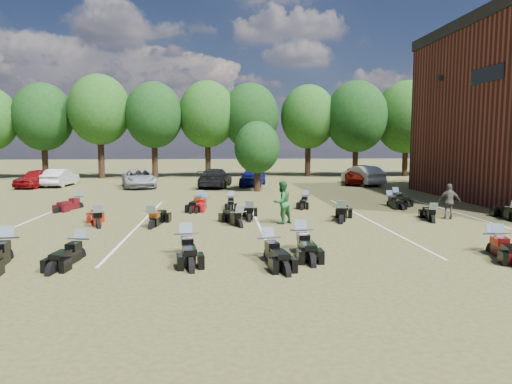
{
  "coord_description": "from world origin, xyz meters",
  "views": [
    {
      "loc": [
        -4.58,
        -16.52,
        3.43
      ],
      "look_at": [
        -2.98,
        4.0,
        1.2
      ],
      "focal_mm": 32.0,
      "sensor_mm": 36.0,
      "label": 1
    }
  ],
  "objects": [
    {
      "name": "ground",
      "position": [
        0.0,
        0.0,
        0.0
      ],
      "size": [
        160.0,
        160.0,
        0.0
      ],
      "primitive_type": "plane",
      "color": "brown",
      "rests_on": "ground"
    },
    {
      "name": "car_0",
      "position": [
        -18.64,
        19.56,
        0.71
      ],
      "size": [
        2.56,
        4.46,
        1.43
      ],
      "primitive_type": "imported",
      "rotation": [
        0.0,
        0.0,
        -0.22
      ],
      "color": "maroon",
      "rests_on": "ground"
    },
    {
      "name": "car_1",
      "position": [
        -17.18,
        20.44,
        0.69
      ],
      "size": [
        1.73,
        4.29,
        1.39
      ],
      "primitive_type": "imported",
      "rotation": [
        0.0,
        0.0,
        3.08
      ],
      "color": "#B8B8BC",
      "rests_on": "ground"
    },
    {
      "name": "car_2",
      "position": [
        -10.81,
        18.9,
        0.71
      ],
      "size": [
        3.52,
        5.51,
        1.41
      ],
      "primitive_type": "imported",
      "rotation": [
        0.0,
        0.0,
        0.25
      ],
      "color": "#9B9FA4",
      "rests_on": "ground"
    },
    {
      "name": "car_3",
      "position": [
        -4.98,
        18.66,
        0.73
      ],
      "size": [
        2.84,
        5.3,
        1.46
      ],
      "primitive_type": "imported",
      "rotation": [
        0.0,
        0.0,
        2.98
      ],
      "color": "black",
      "rests_on": "ground"
    },
    {
      "name": "car_4",
      "position": [
        -2.01,
        19.57,
        0.73
      ],
      "size": [
        2.62,
        4.54,
        1.45
      ],
      "primitive_type": "imported",
      "rotation": [
        0.0,
        0.0,
        -0.22
      ],
      "color": "navy",
      "rests_on": "ground"
    },
    {
      "name": "car_5",
      "position": [
        6.95,
        19.66,
        0.78
      ],
      "size": [
        2.47,
        4.97,
        1.56
      ],
      "primitive_type": "imported",
      "rotation": [
        0.0,
        0.0,
        3.32
      ],
      "color": "#ADADA8",
      "rests_on": "ground"
    },
    {
      "name": "car_6",
      "position": [
        7.09,
        20.4,
        0.78
      ],
      "size": [
        4.15,
        6.13,
        1.56
      ],
      "primitive_type": "imported",
      "rotation": [
        0.0,
        0.0,
        -0.31
      ],
      "color": "#5A0D05",
      "rests_on": "ground"
    },
    {
      "name": "car_7",
      "position": [
        14.28,
        20.41,
        0.76
      ],
      "size": [
        2.9,
        5.49,
        1.52
      ],
      "primitive_type": "imported",
      "rotation": [
        0.0,
        0.0,
        3.29
      ],
      "color": "#35363A",
      "rests_on": "ground"
    },
    {
      "name": "person_green",
      "position": [
        -1.99,
        2.48,
        0.92
      ],
      "size": [
        1.13,
        1.08,
        1.83
      ],
      "primitive_type": "imported",
      "rotation": [
        0.0,
        0.0,
        3.75
      ],
      "color": "#256530",
      "rests_on": "ground"
    },
    {
      "name": "person_grey",
      "position": [
        5.67,
        3.06,
        0.8
      ],
      "size": [
        1.01,
        0.64,
        1.61
      ],
      "primitive_type": "imported",
      "rotation": [
        0.0,
        0.0,
        2.86
      ],
      "color": "#56514A",
      "rests_on": "ground"
    },
    {
      "name": "motorcycle_0",
      "position": [
        -10.81,
        -3.01,
        0.0
      ],
      "size": [
        1.07,
        2.58,
        1.4
      ],
      "primitive_type": null,
      "rotation": [
        0.0,
        0.0,
        0.11
      ],
      "color": "black",
      "rests_on": "ground"
    },
    {
      "name": "motorcycle_1",
      "position": [
        -8.79,
        -2.89,
        0.0
      ],
      "size": [
        1.01,
        2.26,
        1.21
      ],
      "primitive_type": null,
      "rotation": [
        0.0,
        0.0,
        -0.15
      ],
      "color": "black",
      "rests_on": "ground"
    },
    {
      "name": "motorcycle_2",
      "position": [
        -2.03,
        -2.4,
        0.0
      ],
      "size": [
        0.79,
        2.44,
        1.36
      ],
      "primitive_type": null,
      "rotation": [
        0.0,
        0.0,
        -0.0
      ],
      "color": "black",
      "rests_on": "ground"
    },
    {
      "name": "motorcycle_3",
      "position": [
        -5.64,
        -2.71,
        0.0
      ],
      "size": [
        1.12,
        2.53,
        1.36
      ],
      "primitive_type": null,
      "rotation": [
        0.0,
        0.0,
        0.14
      ],
      "color": "black",
      "rests_on": "ground"
    },
    {
      "name": "motorcycle_4",
      "position": [
        -3.17,
        -3.35,
        0.0
      ],
      "size": [
        1.1,
        2.39,
        1.29
      ],
      "primitive_type": null,
      "rotation": [
        0.0,
        0.0,
        0.16
      ],
      "color": "black",
      "rests_on": "ground"
    },
    {
      "name": "motorcycle_5",
      "position": [
        4.02,
        -3.22,
        0.0
      ],
      "size": [
        1.33,
        2.38,
        1.26
      ],
      "primitive_type": null,
      "rotation": [
        0.0,
        0.0,
        -0.28
      ],
      "color": "black",
      "rests_on": "ground"
    },
    {
      "name": "motorcycle_6",
      "position": [
        3.89,
        -3.17,
        0.0
      ],
      "size": [
        0.99,
        2.28,
        1.23
      ],
      "primitive_type": null,
      "rotation": [
        0.0,
        0.0,
        -0.13
      ],
      "color": "#3D0908",
      "rests_on": "ground"
    },
    {
      "name": "motorcycle_7",
      "position": [
        -9.54,
        2.15,
        0.0
      ],
      "size": [
        1.51,
        2.51,
        1.33
      ],
      "primitive_type": null,
      "rotation": [
        0.0,
        0.0,
        3.48
      ],
      "color": "maroon",
      "rests_on": "ground"
    },
    {
      "name": "motorcycle_8",
      "position": [
        -7.35,
        1.87,
        0.0
      ],
      "size": [
        1.1,
        2.46,
        1.32
      ],
      "primitive_type": null,
      "rotation": [
        0.0,
        0.0,
        2.99
      ],
      "color": "black",
      "rests_on": "ground"
    },
    {
      "name": "motorcycle_9",
      "position": [
        -3.85,
        1.86,
        0.0
      ],
      "size": [
        1.42,
        2.37,
        1.26
      ],
      "primitive_type": null,
      "rotation": [
        0.0,
        0.0,
        3.47
      ],
      "color": "black",
      "rests_on": "ground"
    },
    {
      "name": "motorcycle_10",
      "position": [
        0.58,
        2.43,
        0.0
      ],
      "size": [
        1.58,
        2.62,
        1.39
      ],
      "primitive_type": null,
      "rotation": [
        0.0,
        0.0,
        2.81
      ],
      "color": "black",
      "rests_on": "ground"
    },
    {
      "name": "motorcycle_11",
      "position": [
        -3.33,
        3.19,
        0.0
      ],
      "size": [
        0.91,
        2.35,
        1.28
      ],
      "primitive_type": null,
      "rotation": [
        0.0,
        0.0,
        3.06
      ],
      "color": "black",
      "rests_on": "ground"
    },
    {
      "name": "motorcycle_12",
      "position": [
        4.55,
        2.27,
        0.0
      ],
      "size": [
        1.19,
        2.26,
        1.2
      ],
      "primitive_type": null,
      "rotation": [
        0.0,
        0.0,
        2.9
      ],
      "color": "black",
      "rests_on": "ground"
    },
    {
      "name": "motorcycle_14",
      "position": [
        -12.04,
        7.91,
        0.0
      ],
      "size": [
        1.42,
        2.36,
        1.25
      ],
      "primitive_type": null,
      "rotation": [
        0.0,
        0.0,
        -0.34
      ],
      "color": "#450910",
      "rests_on": "ground"
    },
    {
      "name": "motorcycle_15",
      "position": [
        -5.43,
        7.22,
        0.0
      ],
      "size": [
        1.07,
        2.18,
        1.17
      ],
      "primitive_type": null,
      "rotation": [
        0.0,
        0.0,
        -0.2
      ],
      "color": "maroon",
      "rests_on": "ground"
    },
    {
      "name": "motorcycle_16",
      "position": [
        -4.03,
        7.8,
        0.0
      ],
      "size": [
        0.72,
        2.11,
        1.16
      ],
      "primitive_type": null,
      "rotation": [
        0.0,
        0.0,
        -0.03
      ],
      "color": "black",
      "rests_on": "ground"
    },
    {
      "name": "motorcycle_17",
      "position": [
        -5.68,
        7.39,
        0.0
      ],
      "size": [
        1.17,
        2.43,
        1.3
      ],
      "primitive_type": null,
      "rotation": [
        0.0,
        0.0,
        -0.19
      ],
      "color": "black",
      "rests_on": "ground"
    },
    {
      "name": "motorcycle_18",
      "position": [
        0.04,
        7.89,
        0.0
      ],
      "size": [
        1.25,
        2.21,
        1.17
      ],
      "primitive_type": null,
      "rotation": [
        0.0,
        0.0,
        -0.29
      ],
      "color": "black",
      "rests_on": "ground"
    },
    {
      "name": "motorcycle_19",
      "position": [
        5.42,
        8.63,
        0.0
      ],
      "size": [
        0.72,
        2.22,
        1.23
      ],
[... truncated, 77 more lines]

